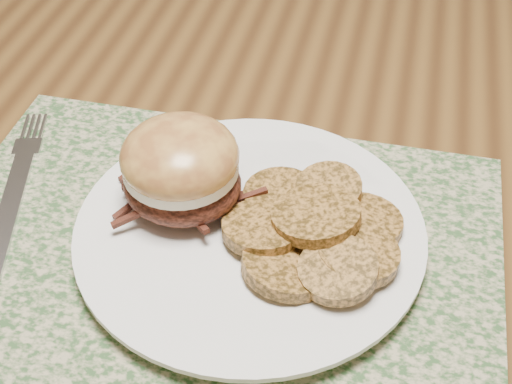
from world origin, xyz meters
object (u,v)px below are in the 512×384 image
Objects in this scene: dining_table at (128,214)px; pork_sandwich at (181,168)px; fork at (16,186)px; dinner_plate at (250,233)px.

pork_sandwich is at bearing -37.50° from dining_table.
dinner_plate is at bearing -19.55° from fork.
fork is at bearing -133.80° from dining_table.
pork_sandwich reaches higher than dining_table.
dining_table is 0.13m from fork.
fork is at bearing -154.26° from pork_sandwich.
pork_sandwich is at bearing -14.94° from fork.
dinner_plate is at bearing -29.51° from dining_table.
dinner_plate is (0.14, -0.08, 0.09)m from dining_table.
dining_table is 0.19m from dinner_plate.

